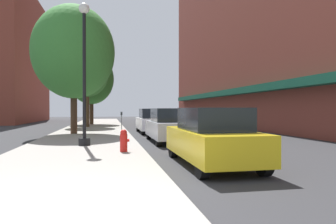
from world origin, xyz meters
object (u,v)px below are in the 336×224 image
car_yellow (212,137)px  tree_mid (74,52)px  tree_far (87,72)px  lamppost (84,71)px  parking_meter_near (121,118)px  car_white (152,121)px  tree_near (91,79)px  car_silver (169,126)px  fire_hydrant (124,140)px

car_yellow → tree_mid: bearing=116.2°
tree_far → car_yellow: size_ratio=1.59×
lamppost → parking_meter_near: size_ratio=4.50×
lamppost → tree_far: tree_far is taller
parking_meter_near → tree_far: 6.14m
tree_far → parking_meter_near: bearing=-55.0°
lamppost → car_white: bearing=62.3°
tree_near → car_yellow: (4.57, -22.97, -3.86)m
tree_mid → tree_near: bearing=87.9°
parking_meter_near → car_silver: bearing=-76.7°
fire_hydrant → car_yellow: (2.38, -2.45, 0.29)m
fire_hydrant → car_yellow: car_yellow is taller
fire_hydrant → tree_mid: (-2.62, 8.73, 4.63)m
tree_mid → tree_far: size_ratio=1.16×
car_yellow → car_silver: 6.18m
tree_mid → car_yellow: size_ratio=1.84×
car_white → fire_hydrant: bearing=-102.9°
parking_meter_near → tree_mid: 6.13m
lamppost → fire_hydrant: bearing=-56.2°
fire_hydrant → tree_far: (-2.32, 15.91, 4.26)m
tree_mid → tree_far: bearing=87.6°
tree_far → car_yellow: tree_far is taller
tree_far → car_silver: bearing=-68.9°
parking_meter_near → tree_far: tree_far is taller
fire_hydrant → car_silver: 4.44m
car_yellow → car_white: bearing=92.0°
tree_mid → car_white: tree_mid is taller
fire_hydrant → car_white: size_ratio=0.18×
lamppost → parking_meter_near: bearing=78.7°
tree_far → fire_hydrant: bearing=-81.7°
lamppost → tree_mid: 6.86m
tree_far → car_yellow: (4.71, -18.36, -3.97)m
car_white → tree_near: bearing=113.8°
fire_hydrant → parking_meter_near: size_ratio=0.60×
lamppost → tree_mid: size_ratio=0.74×
fire_hydrant → car_white: car_white is taller
car_white → lamppost: bearing=-116.7°
tree_near → car_white: bearing=-67.2°
car_silver → car_white: (0.00, 5.94, 0.00)m
tree_mid → car_yellow: 13.00m
parking_meter_near → lamppost: bearing=-101.3°
lamppost → fire_hydrant: 3.81m
fire_hydrant → car_silver: (2.38, 3.73, 0.29)m
car_silver → tree_mid: bearing=133.5°
fire_hydrant → car_yellow: size_ratio=0.18×
lamppost → tree_mid: bearing=99.7°
tree_near → car_silver: bearing=-74.8°
tree_near → car_silver: size_ratio=1.66×
fire_hydrant → car_silver: car_silver is taller
parking_meter_near → car_white: (1.95, -2.31, -0.14)m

